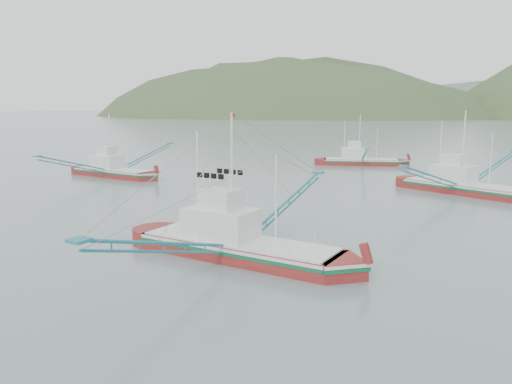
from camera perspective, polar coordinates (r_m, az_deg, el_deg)
The scene contains 6 objects.
ground at distance 32.81m, azimuth -5.29°, elevation -7.10°, with size 1200.00×1200.00×0.00m, color slate.
main_boat at distance 31.76m, azimuth -2.36°, elevation -5.00°, with size 13.49×24.35×9.85m.
bg_boat_far at distance 81.73m, azimuth 11.90°, elevation 4.25°, with size 12.15×20.54×8.67m.
bg_boat_left at distance 69.96m, azimuth -16.03°, elevation 2.75°, with size 12.57×22.60×9.14m.
bg_boat_right at distance 58.83m, azimuth 22.69°, elevation 1.68°, with size 13.61×23.12×9.68m.
headland_left at distance 433.61m, azimuth 2.84°, elevation 8.73°, with size 448.00×308.00×210.00m, color #3B5029.
Camera 1 is at (18.22, -25.53, 9.63)m, focal length 35.00 mm.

